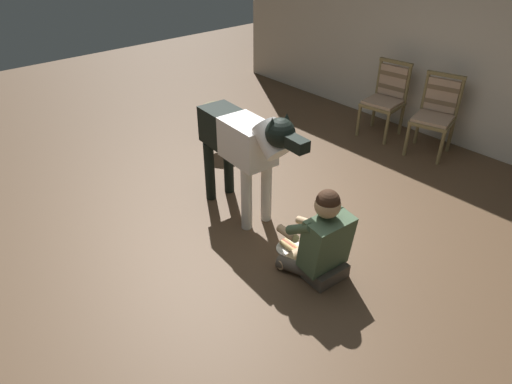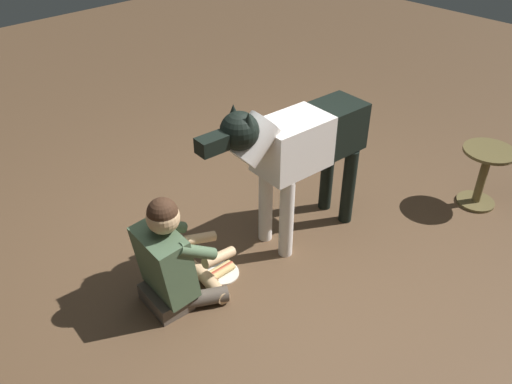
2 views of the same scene
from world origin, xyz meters
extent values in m
plane|color=brown|center=(0.00, 0.00, 0.00)|extent=(13.97, 13.97, 0.00)
cube|color=beige|center=(0.00, 3.15, 1.30)|extent=(7.50, 0.10, 2.60)
cylinder|color=olive|center=(-0.30, 2.41, 0.21)|extent=(0.04, 0.04, 0.42)
cylinder|color=olive|center=(-0.71, 2.36, 0.21)|extent=(0.04, 0.04, 0.42)
cylinder|color=olive|center=(-0.35, 2.83, 0.21)|extent=(0.04, 0.04, 0.42)
cylinder|color=olive|center=(-0.76, 2.77, 0.21)|extent=(0.04, 0.04, 0.42)
cube|color=olive|center=(-0.53, 2.59, 0.44)|extent=(0.51, 0.51, 0.04)
cube|color=tan|center=(-0.53, 2.59, 0.48)|extent=(0.47, 0.47, 0.04)
cylinder|color=olive|center=(-0.35, 2.83, 0.72)|extent=(0.04, 0.04, 0.52)
cylinder|color=olive|center=(-0.76, 2.77, 0.72)|extent=(0.04, 0.04, 0.52)
cube|color=olive|center=(-0.56, 2.80, 0.96)|extent=(0.46, 0.10, 0.04)
cube|color=tan|center=(-0.56, 2.80, 0.71)|extent=(0.38, 0.10, 0.40)
cube|color=brown|center=(-0.56, 2.80, 0.80)|extent=(0.39, 0.11, 0.06)
cube|color=brown|center=(-0.56, 2.80, 0.62)|extent=(0.39, 0.11, 0.06)
cylinder|color=olive|center=(0.46, 2.44, 0.21)|extent=(0.04, 0.04, 0.42)
cylinder|color=olive|center=(0.06, 2.34, 0.21)|extent=(0.04, 0.04, 0.42)
cylinder|color=olive|center=(0.36, 2.85, 0.21)|extent=(0.04, 0.04, 0.42)
cylinder|color=olive|center=(-0.05, 2.74, 0.21)|extent=(0.04, 0.04, 0.42)
cube|color=olive|center=(0.21, 2.59, 0.44)|extent=(0.56, 0.56, 0.04)
cube|color=tan|center=(0.21, 2.59, 0.48)|extent=(0.51, 0.51, 0.04)
cylinder|color=olive|center=(0.36, 2.85, 0.72)|extent=(0.04, 0.04, 0.52)
cylinder|color=olive|center=(-0.05, 2.74, 0.72)|extent=(0.04, 0.04, 0.52)
cube|color=olive|center=(0.15, 2.79, 0.96)|extent=(0.46, 0.16, 0.04)
cube|color=tan|center=(0.15, 2.79, 0.71)|extent=(0.38, 0.14, 0.40)
cube|color=brown|center=(0.15, 2.79, 0.80)|extent=(0.39, 0.15, 0.06)
cube|color=brown|center=(0.15, 2.79, 0.62)|extent=(0.39, 0.15, 0.06)
cube|color=brown|center=(0.89, -0.10, 0.06)|extent=(0.27, 0.36, 0.12)
cylinder|color=brown|center=(0.72, -0.24, 0.07)|extent=(0.41, 0.24, 0.11)
cylinder|color=tan|center=(0.57, -0.16, 0.06)|extent=(0.09, 0.36, 0.09)
cylinder|color=brown|center=(0.74, 0.07, 0.07)|extent=(0.40, 0.29, 0.11)
cylinder|color=tan|center=(0.58, 0.01, 0.06)|extent=(0.15, 0.37, 0.09)
cube|color=#496144|center=(0.86, -0.10, 0.36)|extent=(0.30, 0.42, 0.50)
cylinder|color=#496144|center=(0.71, -0.26, 0.49)|extent=(0.30, 0.10, 0.24)
cylinder|color=tan|center=(0.52, -0.20, 0.30)|extent=(0.28, 0.13, 0.12)
cylinder|color=#496144|center=(0.74, 0.09, 0.49)|extent=(0.30, 0.10, 0.24)
cylinder|color=tan|center=(0.54, 0.05, 0.30)|extent=(0.27, 0.09, 0.12)
sphere|color=tan|center=(0.84, -0.09, 0.71)|extent=(0.21, 0.21, 0.21)
sphere|color=#392316|center=(0.84, -0.09, 0.74)|extent=(0.19, 0.19, 0.19)
cylinder|color=silver|center=(-0.07, 0.09, 0.33)|extent=(0.11, 0.11, 0.65)
cylinder|color=silver|center=(-0.09, -0.14, 0.33)|extent=(0.11, 0.11, 0.65)
cylinder|color=black|center=(-0.73, 0.14, 0.33)|extent=(0.11, 0.11, 0.65)
cylinder|color=black|center=(-0.75, -0.09, 0.33)|extent=(0.11, 0.11, 0.65)
cube|color=silver|center=(-0.22, -0.01, 0.84)|extent=(0.54, 0.38, 0.38)
cube|color=black|center=(-0.62, 0.02, 0.84)|extent=(0.47, 0.35, 0.36)
cylinder|color=silver|center=(0.13, -0.04, 1.00)|extent=(0.39, 0.26, 0.37)
sphere|color=black|center=(0.24, -0.05, 1.10)|extent=(0.25, 0.25, 0.25)
cube|color=black|center=(0.45, -0.06, 1.08)|extent=(0.20, 0.13, 0.10)
cone|color=black|center=(0.23, 0.03, 1.19)|extent=(0.10, 0.10, 0.11)
cone|color=black|center=(0.22, -0.12, 1.19)|extent=(0.10, 0.10, 0.11)
cylinder|color=black|center=(-0.86, 0.03, 0.81)|extent=(0.34, 0.07, 0.22)
cylinder|color=silver|center=(0.43, -0.06, 0.01)|extent=(0.25, 0.25, 0.01)
cylinder|color=tan|center=(0.43, -0.08, 0.04)|extent=(0.19, 0.05, 0.05)
cylinder|color=tan|center=(0.43, -0.04, 0.04)|extent=(0.19, 0.05, 0.05)
cylinder|color=#A74128|center=(0.43, -0.06, 0.04)|extent=(0.20, 0.04, 0.04)
cylinder|color=brown|center=(-1.74, 0.77, 0.25)|extent=(0.07, 0.07, 0.50)
cylinder|color=brown|center=(-1.74, 0.77, 0.01)|extent=(0.32, 0.32, 0.02)
cylinder|color=brown|center=(-1.74, 0.77, 0.51)|extent=(0.42, 0.42, 0.02)
camera|label=1|loc=(2.67, -2.43, 2.67)|focal=31.80mm
camera|label=2|loc=(2.18, 2.15, 2.65)|focal=36.98mm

